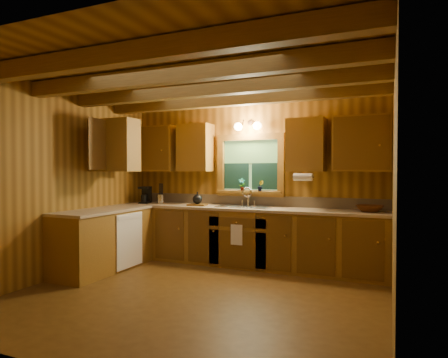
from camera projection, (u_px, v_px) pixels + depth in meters
room at (197, 185)px, 4.50m from camera, size 4.20×4.20×4.20m
ceiling_beams at (197, 82)px, 4.47m from camera, size 4.20×2.54×0.18m
base_cabinets at (207, 238)px, 5.90m from camera, size 4.20×2.22×0.86m
countertop at (208, 209)px, 5.89m from camera, size 4.20×2.24×0.04m
backsplash at (251, 200)px, 6.24m from camera, size 4.20×0.02×0.16m
dishwasher_panel at (130, 240)px, 5.73m from camera, size 0.02×0.60×0.80m
upper_cabinets at (207, 146)px, 6.02m from camera, size 4.19×1.77×0.78m
window at (250, 166)px, 6.21m from camera, size 1.12×0.08×1.00m
window_sill at (249, 192)px, 6.18m from camera, size 1.06×0.14×0.04m
wall_sconce at (248, 126)px, 6.09m from camera, size 0.45×0.21×0.17m
paper_towel_roll at (303, 177)px, 5.54m from camera, size 0.27×0.11×0.11m
dish_towel at (237, 235)px, 5.68m from camera, size 0.18×0.01×0.30m
sink at (245, 210)px, 5.98m from camera, size 0.82×0.48×0.43m
coffee_maker at (146, 195)px, 6.66m from camera, size 0.16×0.21×0.29m
utensil_crock at (161, 198)px, 6.61m from camera, size 0.12×0.12×0.35m
cutting_board at (197, 205)px, 6.20m from camera, size 0.32×0.24×0.03m
teakettle at (197, 199)px, 6.20m from camera, size 0.15×0.15×0.20m
wicker_basket at (370, 209)px, 5.28m from camera, size 0.39×0.39×0.09m
potted_plant_left at (242, 184)px, 6.21m from camera, size 0.13×0.11×0.20m
potted_plant_right at (260, 186)px, 6.07m from camera, size 0.11×0.10×0.17m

